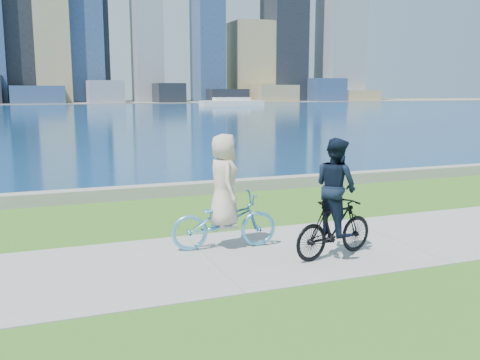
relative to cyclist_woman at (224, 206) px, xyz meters
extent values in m
plane|color=#2E6019|center=(-0.49, -0.61, -0.85)|extent=(320.00, 320.00, 0.00)
cube|color=gray|center=(-0.49, -0.61, -0.84)|extent=(80.00, 3.50, 0.02)
cube|color=gray|center=(-0.49, 5.59, -0.68)|extent=(90.00, 0.50, 0.35)
cube|color=navy|center=(-0.49, 71.39, -0.85)|extent=(320.00, 131.00, 0.01)
cube|color=slate|center=(-0.49, 129.39, -0.79)|extent=(320.00, 30.00, 0.12)
cube|color=navy|center=(-2.34, 120.83, 1.18)|extent=(11.53, 8.16, 4.05)
cube|color=slate|center=(12.45, 119.42, 1.80)|extent=(7.96, 7.62, 5.30)
cube|color=black|center=(27.96, 121.79, 1.53)|extent=(6.73, 9.56, 4.77)
cube|color=black|center=(43.09, 120.97, 0.83)|extent=(9.97, 6.33, 3.36)
cube|color=#8F8058|center=(55.78, 119.19, 1.35)|extent=(10.82, 7.13, 4.40)
cube|color=navy|center=(71.81, 121.84, 2.28)|extent=(9.03, 9.82, 6.26)
cube|color=#8F8058|center=(81.94, 120.69, 0.69)|extent=(11.98, 6.57, 3.08)
cube|color=black|center=(10.77, 132.25, 19.89)|extent=(8.49, 8.12, 41.47)
cube|color=#8F8058|center=(52.79, 128.68, 9.79)|extent=(10.25, 10.85, 21.29)
cube|color=black|center=(62.75, 128.69, 22.66)|extent=(9.74, 11.52, 47.03)
cube|color=slate|center=(79.89, 127.03, 20.89)|extent=(10.98, 10.56, 43.48)
cube|color=silver|center=(32.80, 89.30, -0.32)|extent=(12.34, 3.53, 1.06)
cube|color=silver|center=(32.80, 89.30, 0.52)|extent=(7.05, 2.64, 0.62)
imported|color=#56A3D1|center=(0.00, 0.00, -0.29)|extent=(0.97, 2.14, 1.08)
imported|color=silver|center=(0.00, 0.00, 0.50)|extent=(0.68, 0.95, 1.81)
imported|color=black|center=(1.72, -1.25, -0.29)|extent=(0.90, 1.88, 1.09)
imported|color=black|center=(1.72, -1.25, 0.49)|extent=(0.83, 0.98, 1.78)
camera|label=1|loc=(-3.32, -9.54, 2.22)|focal=40.00mm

